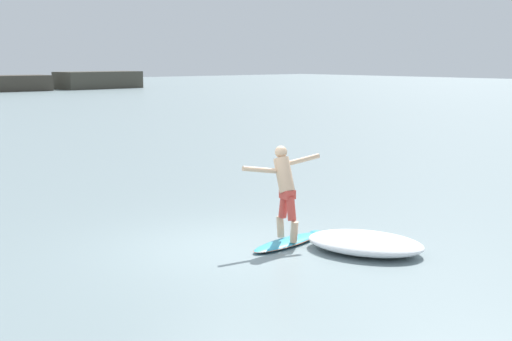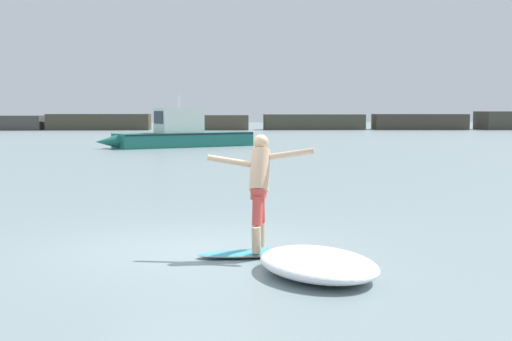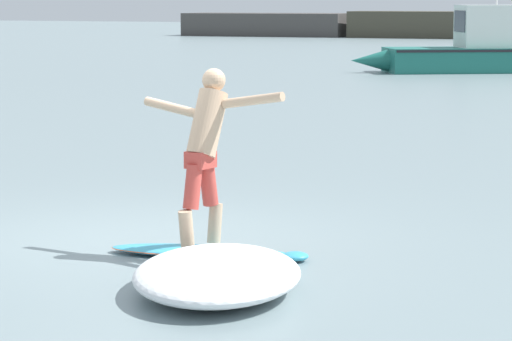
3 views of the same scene
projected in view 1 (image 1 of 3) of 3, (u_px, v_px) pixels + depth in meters
The scene contains 4 objects.
ground_plane at pixel (226, 248), 12.64m from camera, with size 200.00×200.00×0.00m, color gray.
surfboard at pixel (288, 242), 12.87m from camera, with size 1.97×0.76×0.23m.
surfer at pixel (285, 185), 12.76m from camera, with size 1.59×0.72×1.69m.
wave_foam_at_tail at pixel (365, 243), 12.38m from camera, with size 1.98×2.42×0.31m.
Camera 1 is at (-7.62, -9.63, 3.33)m, focal length 50.00 mm.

